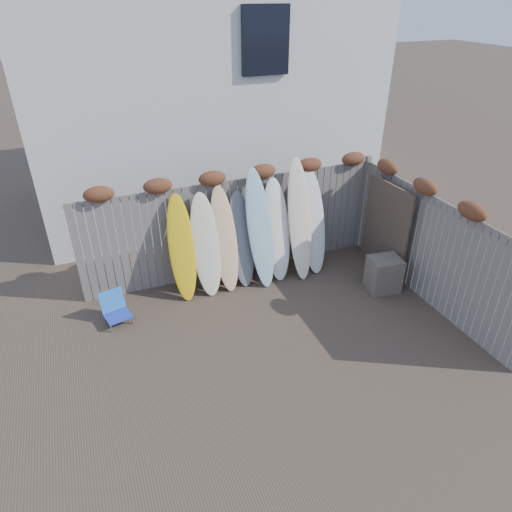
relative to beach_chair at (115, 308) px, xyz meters
name	(u,v)px	position (x,y,z in m)	size (l,w,h in m)	color
ground	(282,341)	(2.50, -1.60, -0.26)	(80.00, 80.00, 0.00)	#493A2D
back_fence	(236,219)	(2.56, 0.79, 0.92)	(6.05, 0.28, 2.24)	slate
right_fence	(430,243)	(5.50, -1.35, 0.88)	(0.28, 4.40, 2.24)	slate
house	(196,76)	(3.00, 4.90, 2.94)	(8.50, 5.50, 6.33)	silver
beach_chair	(115,308)	(0.00, 0.00, 0.00)	(0.52, 0.54, 0.57)	#243EB5
wooden_crate	(384,274)	(4.95, -0.92, 0.08)	(0.59, 0.49, 0.68)	#494036
lattice_panel	(386,230)	(5.31, -0.33, 0.69)	(0.05, 1.27, 1.91)	#362D21
surfboard_0	(182,248)	(1.35, 0.40, 0.71)	(0.48, 0.07, 2.03)	yellow
surfboard_1	(206,245)	(1.81, 0.38, 0.70)	(0.54, 0.07, 1.99)	beige
surfboard_2	(225,240)	(2.18, 0.40, 0.73)	(0.48, 0.07, 2.07)	#FE9471
surfboard_3	(241,239)	(2.53, 0.42, 0.65)	(0.47, 0.07, 1.90)	slate
surfboard_4	(260,229)	(2.87, 0.31, 0.86)	(0.50, 0.07, 2.34)	#8DB3C4
surfboard_5	(277,230)	(3.26, 0.39, 0.73)	(0.53, 0.07, 2.06)	white
surfboard_6	(300,220)	(3.71, 0.30, 0.91)	(0.47, 0.07, 2.44)	#F6DFBF
surfboard_7	(312,221)	(4.04, 0.38, 0.79)	(0.54, 0.07, 2.19)	silver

